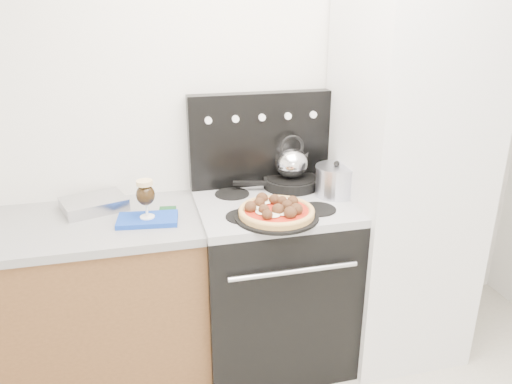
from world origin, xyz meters
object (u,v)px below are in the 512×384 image
object	(u,v)px
stove_body	(272,284)
pizza	(277,210)
fridge	(402,186)
pizza_pan	(276,216)
base_cabinet	(55,312)
beer_glass	(146,199)
oven_mitt	(148,220)
stock_pot	(336,182)
skillet	(291,182)
tea_kettle	(292,160)

from	to	relation	value
stove_body	pizza	distance (m)	0.55
fridge	pizza_pan	bearing A→B (deg)	-167.50
base_cabinet	beer_glass	size ratio (longest dim) A/B	7.80
pizza_pan	pizza	bearing A→B (deg)	180.00
oven_mitt	stock_pot	world-z (taller)	stock_pot
oven_mitt	skillet	distance (m)	0.81
fridge	stock_pot	size ratio (longest dim) A/B	9.27
oven_mitt	stock_pot	xyz separation A→B (m)	(0.96, 0.06, 0.08)
fridge	pizza_pan	size ratio (longest dim) A/B	4.80
pizza_pan	pizza	size ratio (longest dim) A/B	1.12
skillet	stock_pot	distance (m)	0.26
base_cabinet	tea_kettle	xyz separation A→B (m)	(1.26, 0.16, 0.64)
stove_body	skillet	bearing A→B (deg)	50.36
oven_mitt	skillet	world-z (taller)	skillet
beer_glass	skillet	bearing A→B (deg)	16.87
fridge	skillet	bearing A→B (deg)	159.30
pizza	tea_kettle	bearing A→B (deg)	63.07
pizza	pizza_pan	bearing A→B (deg)	0.00
stock_pot	pizza_pan	bearing A→B (deg)	-151.93
base_cabinet	oven_mitt	xyz separation A→B (m)	(0.48, -0.08, 0.48)
oven_mitt	beer_glass	bearing A→B (deg)	0.00
fridge	beer_glass	size ratio (longest dim) A/B	10.22
pizza_pan	oven_mitt	bearing A→B (deg)	166.87
tea_kettle	beer_glass	bearing A→B (deg)	-163.10
base_cabinet	skillet	distance (m)	1.37
base_cabinet	pizza_pan	size ratio (longest dim) A/B	3.67
stove_body	tea_kettle	size ratio (longest dim) A/B	4.48
fridge	tea_kettle	bearing A→B (deg)	159.30
fridge	beer_glass	world-z (taller)	fridge
pizza_pan	tea_kettle	bearing A→B (deg)	63.07
oven_mitt	stove_body	bearing A→B (deg)	4.79
base_cabinet	skillet	size ratio (longest dim) A/B	4.88
oven_mitt	pizza	bearing A→B (deg)	-13.13
oven_mitt	tea_kettle	bearing A→B (deg)	16.87
stock_pot	base_cabinet	bearing A→B (deg)	179.42
stove_body	pizza	xyz separation A→B (m)	(-0.04, -0.19, 0.52)
stove_body	pizza_pan	size ratio (longest dim) A/B	2.22
pizza	tea_kettle	size ratio (longest dim) A/B	1.79
stove_body	beer_glass	world-z (taller)	beer_glass
stove_body	beer_glass	xyz separation A→B (m)	(-0.62, -0.05, 0.58)
pizza	skillet	world-z (taller)	pizza
base_cabinet	pizza	xyz separation A→B (m)	(1.07, -0.21, 0.53)
base_cabinet	skillet	world-z (taller)	skillet
pizza	fridge	bearing A→B (deg)	12.50
stove_body	oven_mitt	size ratio (longest dim) A/B	3.18
tea_kettle	skillet	bearing A→B (deg)	0.03
pizza_pan	fridge	bearing A→B (deg)	12.50
stove_body	tea_kettle	world-z (taller)	tea_kettle
beer_glass	stock_pot	xyz separation A→B (m)	(0.96, 0.06, -0.02)
oven_mitt	base_cabinet	bearing A→B (deg)	170.92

